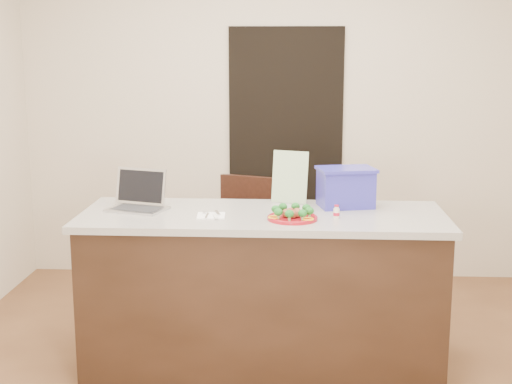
# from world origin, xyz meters

# --- Properties ---
(room_shell) EXTENTS (4.00, 4.00, 4.00)m
(room_shell) POSITION_xyz_m (0.00, 0.00, 1.62)
(room_shell) COLOR white
(room_shell) RESTS_ON ground
(doorway) EXTENTS (0.90, 0.02, 2.00)m
(doorway) POSITION_xyz_m (0.10, 1.98, 1.00)
(doorway) COLOR black
(doorway) RESTS_ON ground
(island) EXTENTS (2.06, 0.76, 0.92)m
(island) POSITION_xyz_m (0.00, 0.25, 0.46)
(island) COLOR black
(island) RESTS_ON ground
(plate) EXTENTS (0.27, 0.27, 0.02)m
(plate) POSITION_xyz_m (0.17, 0.11, 0.93)
(plate) COLOR maroon
(plate) RESTS_ON island
(meatballs) EXTENTS (0.11, 0.11, 0.04)m
(meatballs) POSITION_xyz_m (0.17, 0.11, 0.96)
(meatballs) COLOR brown
(meatballs) RESTS_ON plate
(broccoli) EXTENTS (0.23, 0.23, 0.04)m
(broccoli) POSITION_xyz_m (0.17, 0.11, 0.97)
(broccoli) COLOR #144E1B
(broccoli) RESTS_ON plate
(pepper_rings) EXTENTS (0.25, 0.24, 0.01)m
(pepper_rings) POSITION_xyz_m (0.17, 0.11, 0.94)
(pepper_rings) COLOR gold
(pepper_rings) RESTS_ON plate
(napkin) EXTENTS (0.16, 0.16, 0.01)m
(napkin) POSITION_xyz_m (-0.28, 0.16, 0.92)
(napkin) COLOR white
(napkin) RESTS_ON island
(fork) EXTENTS (0.03, 0.15, 0.00)m
(fork) POSITION_xyz_m (-0.30, 0.17, 0.93)
(fork) COLOR #B6B6BB
(fork) RESTS_ON napkin
(knife) EXTENTS (0.05, 0.20, 0.01)m
(knife) POSITION_xyz_m (-0.25, 0.14, 0.93)
(knife) COLOR silver
(knife) RESTS_ON napkin
(yogurt_bottle) EXTENTS (0.03, 0.03, 0.07)m
(yogurt_bottle) POSITION_xyz_m (0.41, 0.16, 0.95)
(yogurt_bottle) COLOR beige
(yogurt_bottle) RESTS_ON island
(laptop) EXTENTS (0.37, 0.34, 0.23)m
(laptop) POSITION_xyz_m (-0.72, 0.34, 0.98)
(laptop) COLOR #AFAFB4
(laptop) RESTS_ON island
(leaflet) EXTENTS (0.22, 0.11, 0.31)m
(leaflet) POSITION_xyz_m (0.15, 0.54, 1.08)
(leaflet) COLOR silver
(leaflet) RESTS_ON island
(blue_box) EXTENTS (0.37, 0.30, 0.23)m
(blue_box) POSITION_xyz_m (0.48, 0.45, 1.04)
(blue_box) COLOR #2E2B9E
(blue_box) RESTS_ON island
(chair) EXTENTS (0.54, 0.55, 0.95)m
(chair) POSITION_xyz_m (-0.15, 1.14, 0.54)
(chair) COLOR black
(chair) RESTS_ON ground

